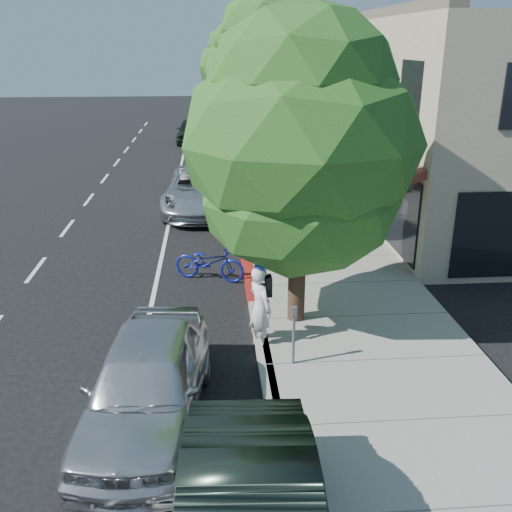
{
  "coord_description": "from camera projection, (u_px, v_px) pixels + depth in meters",
  "views": [
    {
      "loc": [
        -1.0,
        -13.96,
        6.24
      ],
      "look_at": [
        0.04,
        -0.96,
        1.35
      ],
      "focal_mm": 40.0,
      "sensor_mm": 36.0,
      "label": 1
    }
  ],
  "objects": [
    {
      "name": "street_tree_2",
      "position": [
        255.0,
        85.0,
        23.07
      ],
      "size": [
        4.03,
        4.03,
        7.34
      ],
      "color": "black",
      "rests_on": "ground"
    },
    {
      "name": "dark_suv_far",
      "position": [
        192.0,
        131.0,
        37.77
      ],
      "size": [
        1.97,
        4.59,
        1.54
      ],
      "primitive_type": "imported",
      "rotation": [
        0.0,
        0.0,
        -0.03
      ],
      "color": "black",
      "rests_on": "ground"
    },
    {
      "name": "curb_red_segment",
      "position": [
        249.0,
        274.0,
        16.21
      ],
      "size": [
        0.32,
        4.0,
        0.15
      ],
      "primitive_type": "cube",
      "color": "maroon",
      "rests_on": "ground"
    },
    {
      "name": "street_tree_4",
      "position": [
        240.0,
        68.0,
        34.21
      ],
      "size": [
        4.06,
        4.06,
        7.58
      ],
      "color": "black",
      "rests_on": "ground"
    },
    {
      "name": "street_tree_3",
      "position": [
        246.0,
        74.0,
        28.63
      ],
      "size": [
        4.36,
        4.36,
        7.59
      ],
      "color": "black",
      "rests_on": "ground"
    },
    {
      "name": "near_car_a",
      "position": [
        147.0,
        383.0,
        9.72
      ],
      "size": [
        2.33,
        4.87,
        1.61
      ],
      "primitive_type": "imported",
      "rotation": [
        0.0,
        0.0,
        -0.09
      ],
      "color": "silver",
      "rests_on": "ground"
    },
    {
      "name": "cyclist",
      "position": [
        260.0,
        308.0,
        12.17
      ],
      "size": [
        0.72,
        0.81,
        1.87
      ],
      "primitive_type": "imported",
      "rotation": [
        0.0,
        0.0,
        2.07
      ],
      "color": "silver",
      "rests_on": "ground"
    },
    {
      "name": "bicycle",
      "position": [
        209.0,
        262.0,
        15.81
      ],
      "size": [
        2.15,
        1.37,
        1.07
      ],
      "primitive_type": "imported",
      "rotation": [
        0.0,
        0.0,
        1.21
      ],
      "color": "#151E94",
      "rests_on": "ground"
    },
    {
      "name": "sidewalk",
      "position": [
        294.0,
        206.0,
        22.91
      ],
      "size": [
        4.6,
        56.0,
        0.15
      ],
      "primitive_type": "cube",
      "color": "gray",
      "rests_on": "ground"
    },
    {
      "name": "dark_sedan",
      "position": [
        198.0,
        186.0,
        23.44
      ],
      "size": [
        2.07,
        4.51,
        1.43
      ],
      "primitive_type": "imported",
      "rotation": [
        0.0,
        0.0,
        0.13
      ],
      "color": "#212427",
      "rests_on": "ground"
    },
    {
      "name": "street_tree_0",
      "position": [
        300.0,
        145.0,
        12.02
      ],
      "size": [
        5.17,
        5.17,
        7.11
      ],
      "color": "black",
      "rests_on": "ground"
    },
    {
      "name": "storefront_building",
      "position": [
        400.0,
        95.0,
        31.59
      ],
      "size": [
        10.0,
        36.0,
        7.0
      ],
      "primitive_type": "cube",
      "color": "#B5A68B",
      "rests_on": "ground"
    },
    {
      "name": "curb",
      "position": [
        237.0,
        207.0,
        22.74
      ],
      "size": [
        0.3,
        56.0,
        0.15
      ],
      "primitive_type": "cube",
      "color": "#9E998E",
      "rests_on": "ground"
    },
    {
      "name": "pedestrian",
      "position": [
        324.0,
        194.0,
        20.9
      ],
      "size": [
        1.07,
        0.97,
        1.78
      ],
      "primitive_type": "imported",
      "rotation": [
        0.0,
        0.0,
        3.58
      ],
      "color": "black",
      "rests_on": "sidewalk"
    },
    {
      "name": "street_tree_1",
      "position": [
        271.0,
        87.0,
        17.35
      ],
      "size": [
        4.18,
        4.18,
        7.85
      ],
      "color": "black",
      "rests_on": "ground"
    },
    {
      "name": "ground",
      "position": [
        252.0,
        291.0,
        15.3
      ],
      "size": [
        120.0,
        120.0,
        0.0
      ],
      "primitive_type": "plane",
      "color": "black",
      "rests_on": "ground"
    },
    {
      "name": "silver_suv",
      "position": [
        202.0,
        190.0,
        22.37
      ],
      "size": [
        3.13,
        6.14,
        1.66
      ],
      "primitive_type": "imported",
      "rotation": [
        0.0,
        0.0,
        -0.06
      ],
      "color": "silver",
      "rests_on": "ground"
    },
    {
      "name": "street_tree_5",
      "position": [
        235.0,
        68.0,
        39.89
      ],
      "size": [
        5.2,
        5.2,
        7.6
      ],
      "color": "black",
      "rests_on": "ground"
    },
    {
      "name": "white_pickup",
      "position": [
        220.0,
        154.0,
        28.94
      ],
      "size": [
        3.39,
        6.62,
        1.84
      ],
      "primitive_type": "imported",
      "rotation": [
        0.0,
        0.0,
        -0.13
      ],
      "color": "silver",
      "rests_on": "ground"
    }
  ]
}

